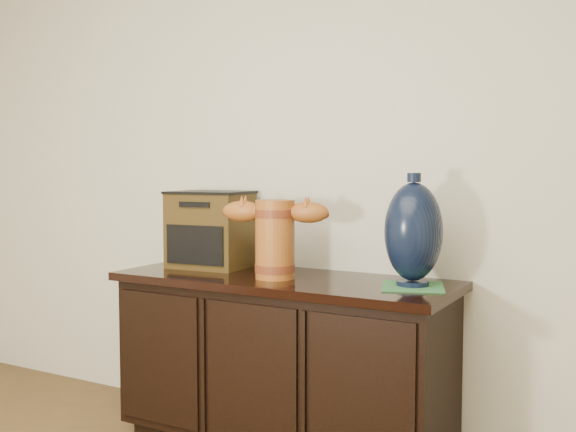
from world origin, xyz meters
The scene contains 6 objects.
sideboard centered at (0.00, 2.23, 0.39)m, with size 1.46×0.56×0.75m.
terracotta_vessel centered at (-0.01, 2.17, 0.94)m, with size 0.46×0.21×0.33m.
tv_radio centered at (-0.43, 2.31, 0.93)m, with size 0.37×0.31×0.35m.
green_mat centered at (0.56, 2.25, 0.76)m, with size 0.23×0.23×0.01m, color #32713C.
lamp_base centered at (0.56, 2.25, 0.97)m, with size 0.28×0.28×0.43m.
spray_can centered at (-0.19, 2.43, 0.83)m, with size 0.05×0.05×0.16m.
Camera 1 is at (1.40, -0.22, 1.21)m, focal length 42.00 mm.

